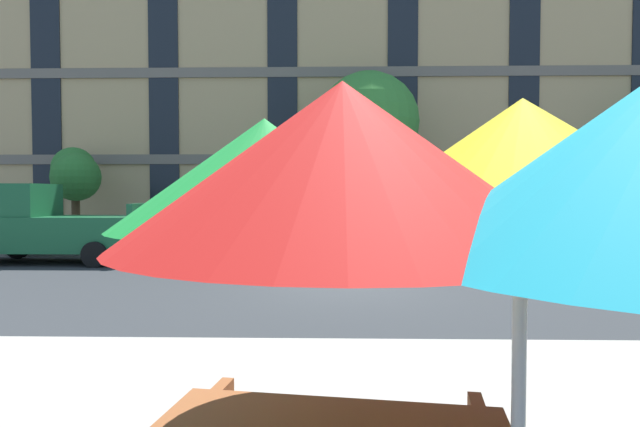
# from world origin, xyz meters

# --- Properties ---
(ground_plane) EXTENTS (120.00, 120.00, 0.00)m
(ground_plane) POSITION_xyz_m (0.00, 0.00, 0.00)
(ground_plane) COLOR #2D3033
(sidewalk_far) EXTENTS (56.00, 3.60, 0.12)m
(sidewalk_far) POSITION_xyz_m (0.00, 6.80, 0.06)
(sidewalk_far) COLOR #B2ADA3
(sidewalk_far) RESTS_ON ground
(apartment_building) EXTENTS (44.24, 12.08, 12.80)m
(apartment_building) POSITION_xyz_m (0.00, 14.99, 6.40)
(apartment_building) COLOR tan
(apartment_building) RESTS_ON ground
(pickup_green) EXTENTS (5.10, 2.12, 2.20)m
(pickup_green) POSITION_xyz_m (-8.37, 3.70, 1.03)
(pickup_green) COLOR #195933
(pickup_green) RESTS_ON ground
(pickup_green_midblock) EXTENTS (5.10, 2.12, 2.20)m
(pickup_green_midblock) POSITION_xyz_m (-2.26, 3.70, 1.03)
(pickup_green_midblock) COLOR #195933
(pickup_green_midblock) RESTS_ON ground
(pickup_gray) EXTENTS (5.10, 2.12, 2.20)m
(pickup_gray) POSITION_xyz_m (3.92, 3.70, 1.03)
(pickup_gray) COLOR slate
(pickup_gray) RESTS_ON ground
(street_tree_left) EXTENTS (1.88, 2.05, 3.55)m
(street_tree_left) POSITION_xyz_m (-9.30, 7.40, 2.58)
(street_tree_left) COLOR #4C3823
(street_tree_left) RESTS_ON ground
(street_tree_middle) EXTENTS (3.37, 3.37, 5.98)m
(street_tree_middle) POSITION_xyz_m (0.73, 6.90, 4.05)
(street_tree_middle) COLOR brown
(street_tree_middle) RESTS_ON ground
(patio_umbrella) EXTENTS (3.42, 3.42, 2.34)m
(patio_umbrella) POSITION_xyz_m (0.45, -9.00, 2.03)
(patio_umbrella) COLOR silver
(patio_umbrella) RESTS_ON ground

